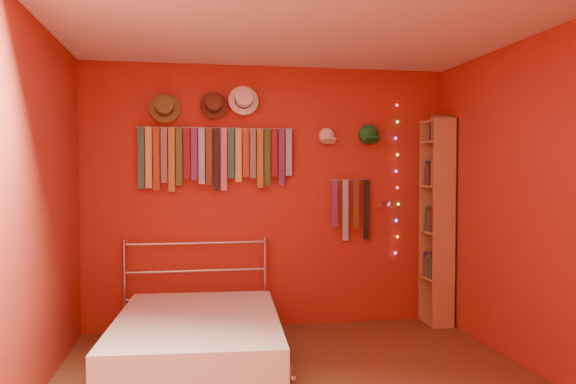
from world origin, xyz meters
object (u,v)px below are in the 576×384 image
tie_rack (215,155)px  bookshelf (441,220)px  reading_lamp (388,205)px  bed (198,339)px

tie_rack → bookshelf: 2.28m
reading_lamp → bookshelf: (0.56, 0.04, -0.16)m
bed → bookshelf: bearing=22.6°
tie_rack → bookshelf: (2.19, -0.15, -0.63)m
tie_rack → reading_lamp: size_ratio=4.34×
tie_rack → bed: size_ratio=0.78×
bookshelf → bed: size_ratio=1.08×
tie_rack → bookshelf: bookshelf is taller
bed → tie_rack: bearing=83.3°
reading_lamp → tie_rack: bearing=173.3°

